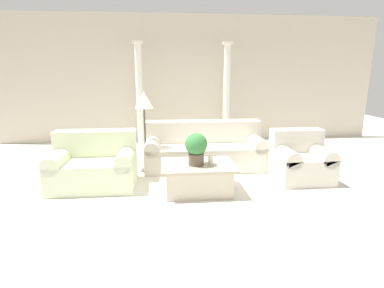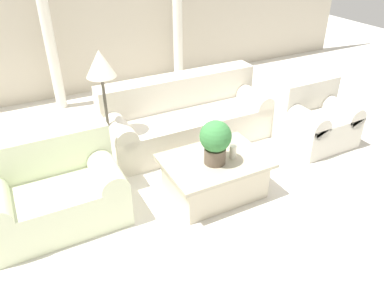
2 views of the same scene
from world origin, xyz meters
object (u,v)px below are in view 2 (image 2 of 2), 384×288
object	(u,v)px
loveseat	(53,188)
coffee_table	(214,176)
sofa_long	(186,117)
floor_lamp	(101,71)
potted_plant	(215,140)
armchair	(315,118)

from	to	relation	value
loveseat	coffee_table	xyz separation A→B (m)	(1.63, -0.41, -0.13)
loveseat	sofa_long	bearing A→B (deg)	23.19
floor_lamp	coffee_table	bearing A→B (deg)	-51.75
potted_plant	coffee_table	bearing A→B (deg)	57.26
armchair	coffee_table	bearing A→B (deg)	-167.90
loveseat	armchair	world-z (taller)	loveseat
sofa_long	loveseat	size ratio (longest dim) A/B	1.73
sofa_long	armchair	bearing A→B (deg)	-28.55
potted_plant	loveseat	bearing A→B (deg)	163.82
potted_plant	floor_lamp	xyz separation A→B (m)	(-0.81, 1.12, 0.52)
coffee_table	floor_lamp	distance (m)	1.70
coffee_table	armchair	xyz separation A→B (m)	(1.80, 0.39, 0.12)
loveseat	potted_plant	bearing A→B (deg)	-16.18
loveseat	floor_lamp	size ratio (longest dim) A/B	0.89
potted_plant	armchair	world-z (taller)	potted_plant
sofa_long	coffee_table	world-z (taller)	sofa_long
loveseat	potted_plant	xyz separation A→B (m)	(1.60, -0.46, 0.36)
potted_plant	floor_lamp	bearing A→B (deg)	125.92
coffee_table	armchair	world-z (taller)	armchair
loveseat	floor_lamp	bearing A→B (deg)	39.90
sofa_long	loveseat	distance (m)	2.06
sofa_long	armchair	world-z (taller)	sofa_long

